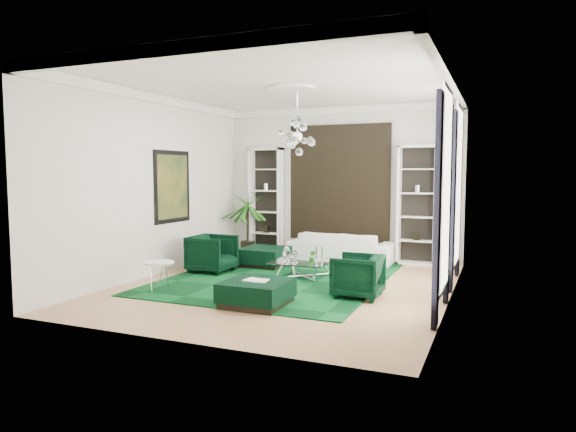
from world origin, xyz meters
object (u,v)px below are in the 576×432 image
at_px(sofa, 342,247).
at_px(armchair_left, 212,254).
at_px(side_table, 159,277).
at_px(armchair_right, 358,276).
at_px(coffee_table, 303,270).
at_px(ottoman_front, 257,293).
at_px(palm, 248,214).
at_px(ottoman_side, 264,257).

bearing_deg(sofa, armchair_left, 45.72).
bearing_deg(side_table, armchair_right, 14.95).
height_order(armchair_right, coffee_table, armchair_right).
bearing_deg(armchair_left, ottoman_front, -135.23).
bearing_deg(ottoman_front, palm, 118.57).
relative_size(sofa, coffee_table, 2.18).
bearing_deg(armchair_right, sofa, -158.80).
relative_size(armchair_left, coffee_table, 0.79).
bearing_deg(ottoman_front, ottoman_side, 113.00).
bearing_deg(armchair_left, coffee_table, -88.40).
relative_size(armchair_right, ottoman_front, 0.81).
height_order(ottoman_side, palm, palm).
bearing_deg(ottoman_side, armchair_right, -36.12).
bearing_deg(armchair_left, ottoman_side, -36.44).
xyz_separation_m(coffee_table, palm, (-2.47, 2.38, 0.87)).
height_order(sofa, ottoman_side, sofa).
bearing_deg(side_table, palm, 95.13).
bearing_deg(coffee_table, armchair_right, -35.81).
relative_size(armchair_right, side_table, 1.51).
xyz_separation_m(armchair_left, palm, (-0.38, 2.44, 0.66)).
bearing_deg(ottoman_front, armchair_left, 134.77).
bearing_deg(coffee_table, side_table, -136.84).
xyz_separation_m(coffee_table, ottoman_front, (0.02, -2.18, 0.01)).
height_order(armchair_left, ottoman_side, armchair_left).
height_order(armchair_right, ottoman_side, armchair_right).
bearing_deg(armchair_right, coffee_table, -125.81).
bearing_deg(coffee_table, sofa, 86.20).
distance_m(sofa, ottoman_side, 1.94).
relative_size(coffee_table, palm, 0.53).
xyz_separation_m(sofa, ottoman_front, (-0.13, -4.41, -0.16)).
bearing_deg(side_table, coffee_table, 43.16).
height_order(armchair_left, coffee_table, armchair_left).
bearing_deg(coffee_table, armchair_left, -178.40).
bearing_deg(sofa, ottoman_front, 88.29).
distance_m(armchair_left, ottoman_front, 2.99).
xyz_separation_m(armchair_left, ottoman_side, (0.76, 1.04, -0.19)).
relative_size(ottoman_side, ottoman_front, 0.97).
bearing_deg(palm, armchair_right, -41.23).
bearing_deg(sofa, palm, -3.16).
bearing_deg(armchair_left, armchair_right, -105.33).
bearing_deg(ottoman_side, armchair_left, -126.44).
height_order(armchair_right, ottoman_front, armchair_right).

